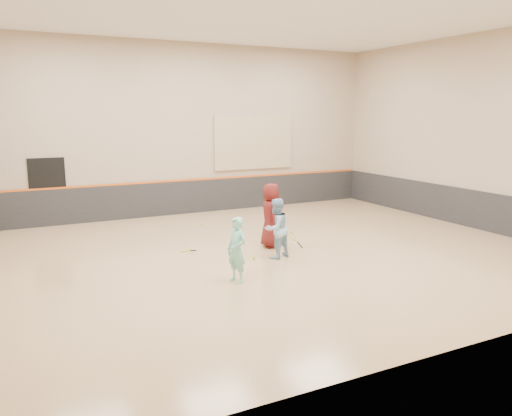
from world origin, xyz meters
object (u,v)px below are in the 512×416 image
instructor (276,228)px  spare_racket (186,249)px  girl (237,250)px  young_man (271,215)px

instructor → spare_racket: 2.52m
girl → spare_racket: (-0.21, 2.80, -0.64)m
girl → young_man: size_ratio=0.82×
instructor → spare_racket: size_ratio=2.42×
spare_racket → young_man: bearing=-14.3°
girl → spare_racket: bearing=167.2°
girl → spare_racket: girl is taller
spare_racket → instructor: bearing=-40.4°
young_man → instructor: bearing=172.4°
girl → instructor: bearing=109.8°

